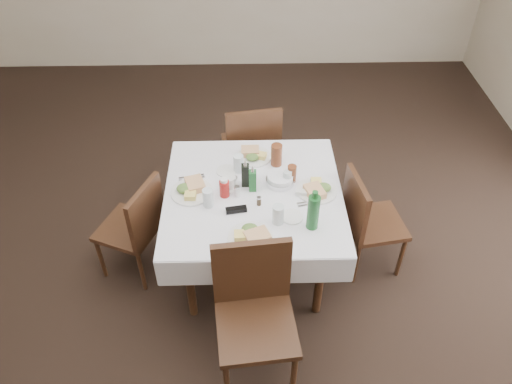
% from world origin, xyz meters
% --- Properties ---
extents(ground_plane, '(7.00, 7.00, 0.00)m').
position_xyz_m(ground_plane, '(0.00, 0.00, 0.00)').
color(ground_plane, black).
extents(room_shell, '(6.04, 7.04, 2.80)m').
position_xyz_m(room_shell, '(0.00, 0.00, 1.71)').
color(room_shell, '#C5B397').
rests_on(room_shell, ground).
extents(dining_table, '(1.23, 1.23, 0.76)m').
position_xyz_m(dining_table, '(0.20, 0.15, 0.68)').
color(dining_table, black).
rests_on(dining_table, ground).
extents(chair_north, '(0.52, 0.52, 0.95)m').
position_xyz_m(chair_north, '(0.20, 0.98, 0.55)').
color(chair_north, black).
rests_on(chair_north, ground).
extents(chair_south, '(0.51, 0.51, 0.99)m').
position_xyz_m(chair_south, '(0.19, -0.65, 0.56)').
color(chair_south, black).
rests_on(chair_south, ground).
extents(chair_east, '(0.47, 0.47, 0.86)m').
position_xyz_m(chair_east, '(1.02, 0.15, 0.49)').
color(chair_east, black).
rests_on(chair_east, ground).
extents(chair_west, '(0.53, 0.53, 0.86)m').
position_xyz_m(chair_west, '(-0.64, 0.12, 0.49)').
color(chair_west, black).
rests_on(chair_west, ground).
extents(meal_north, '(0.26, 0.26, 0.06)m').
position_xyz_m(meal_north, '(0.21, 0.54, 0.78)').
color(meal_north, white).
rests_on(meal_north, dining_table).
extents(meal_south, '(0.28, 0.28, 0.06)m').
position_xyz_m(meal_south, '(0.18, -0.29, 0.79)').
color(meal_south, white).
rests_on(meal_south, dining_table).
extents(meal_east, '(0.28, 0.28, 0.06)m').
position_xyz_m(meal_east, '(0.64, 0.14, 0.79)').
color(meal_east, white).
rests_on(meal_east, dining_table).
extents(meal_west, '(0.29, 0.29, 0.06)m').
position_xyz_m(meal_west, '(-0.23, 0.16, 0.79)').
color(meal_west, white).
rests_on(meal_west, dining_table).
extents(side_plate_a, '(0.14, 0.14, 0.01)m').
position_xyz_m(side_plate_a, '(0.01, 0.38, 0.77)').
color(side_plate_a, white).
rests_on(side_plate_a, dining_table).
extents(side_plate_b, '(0.14, 0.14, 0.01)m').
position_xyz_m(side_plate_b, '(0.45, -0.11, 0.77)').
color(side_plate_b, white).
rests_on(side_plate_b, dining_table).
extents(water_n, '(0.07, 0.07, 0.13)m').
position_xyz_m(water_n, '(0.10, 0.38, 0.83)').
color(water_n, silver).
rests_on(water_n, dining_table).
extents(water_s, '(0.07, 0.07, 0.14)m').
position_xyz_m(water_s, '(0.35, -0.15, 0.83)').
color(water_s, silver).
rests_on(water_s, dining_table).
extents(water_e, '(0.06, 0.06, 0.11)m').
position_xyz_m(water_e, '(0.44, 0.23, 0.82)').
color(water_e, silver).
rests_on(water_e, dining_table).
extents(water_w, '(0.07, 0.07, 0.13)m').
position_xyz_m(water_w, '(-0.10, 0.02, 0.83)').
color(water_w, silver).
rests_on(water_w, dining_table).
extents(iced_tea_a, '(0.08, 0.08, 0.17)m').
position_xyz_m(iced_tea_a, '(0.37, 0.45, 0.85)').
color(iced_tea_a, brown).
rests_on(iced_tea_a, dining_table).
extents(iced_tea_b, '(0.06, 0.06, 0.13)m').
position_xyz_m(iced_tea_b, '(0.47, 0.26, 0.83)').
color(iced_tea_b, brown).
rests_on(iced_tea_b, dining_table).
extents(bread_basket, '(0.20, 0.20, 0.07)m').
position_xyz_m(bread_basket, '(0.39, 0.24, 0.79)').
color(bread_basket, silver).
rests_on(bread_basket, dining_table).
extents(oil_cruet_dark, '(0.05, 0.05, 0.22)m').
position_xyz_m(oil_cruet_dark, '(0.14, 0.23, 0.86)').
color(oil_cruet_dark, black).
rests_on(oil_cruet_dark, dining_table).
extents(oil_cruet_green, '(0.05, 0.05, 0.21)m').
position_xyz_m(oil_cruet_green, '(0.19, 0.17, 0.85)').
color(oil_cruet_green, '#1C5D27').
rests_on(oil_cruet_green, dining_table).
extents(ketchup_bottle, '(0.07, 0.07, 0.15)m').
position_xyz_m(ketchup_bottle, '(0.00, 0.12, 0.83)').
color(ketchup_bottle, '#AA1B17').
rests_on(ketchup_bottle, dining_table).
extents(salt_shaker, '(0.04, 0.04, 0.08)m').
position_xyz_m(salt_shaker, '(0.09, 0.11, 0.80)').
color(salt_shaker, white).
rests_on(salt_shaker, dining_table).
extents(pepper_shaker, '(0.03, 0.03, 0.07)m').
position_xyz_m(pepper_shaker, '(0.23, 0.02, 0.80)').
color(pepper_shaker, '#3B2D1C').
rests_on(pepper_shaker, dining_table).
extents(coffee_mug, '(0.13, 0.13, 0.10)m').
position_xyz_m(coffee_mug, '(0.04, 0.20, 0.81)').
color(coffee_mug, white).
rests_on(coffee_mug, dining_table).
extents(sunglasses, '(0.15, 0.07, 0.03)m').
position_xyz_m(sunglasses, '(0.08, -0.04, 0.78)').
color(sunglasses, black).
rests_on(sunglasses, dining_table).
extents(green_bottle, '(0.08, 0.08, 0.30)m').
position_xyz_m(green_bottle, '(0.57, -0.19, 0.89)').
color(green_bottle, '#1C5D27').
rests_on(green_bottle, dining_table).
extents(sugar_caddy, '(0.09, 0.06, 0.04)m').
position_xyz_m(sugar_caddy, '(0.53, 0.11, 0.78)').
color(sugar_caddy, white).
rests_on(sugar_caddy, dining_table).
extents(cutlery_n, '(0.05, 0.17, 0.01)m').
position_xyz_m(cutlery_n, '(0.36, 0.58, 0.77)').
color(cutlery_n, silver).
rests_on(cutlery_n, dining_table).
extents(cutlery_s, '(0.09, 0.18, 0.01)m').
position_xyz_m(cutlery_s, '(0.09, -0.26, 0.77)').
color(cutlery_s, silver).
rests_on(cutlery_s, dining_table).
extents(cutlery_e, '(0.18, 0.08, 0.01)m').
position_xyz_m(cutlery_e, '(0.58, 0.02, 0.77)').
color(cutlery_e, silver).
rests_on(cutlery_e, dining_table).
extents(cutlery_w, '(0.19, 0.08, 0.01)m').
position_xyz_m(cutlery_w, '(-0.24, 0.31, 0.77)').
color(cutlery_w, silver).
rests_on(cutlery_w, dining_table).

